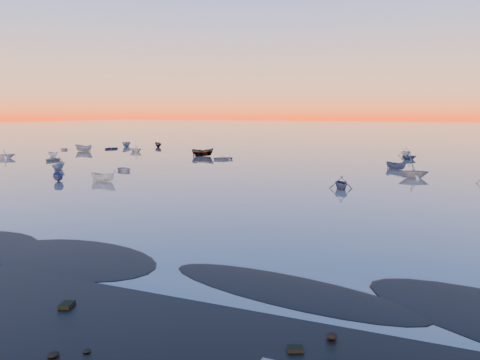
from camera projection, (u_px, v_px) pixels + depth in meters
The scene contains 6 objects.
ground at pixel (346, 147), 121.01m from camera, with size 600.00×600.00×0.00m, color #655C54.
mud_lobes at pixel (43, 259), 29.14m from camera, with size 140.00×6.00×0.07m, color black, non-canonical shape.
moored_fleet at pixel (293, 166), 78.26m from camera, with size 124.00×58.00×1.20m, color silver, non-canonical shape.
boat_near_left at pixel (124, 171), 72.23m from camera, with size 3.72×1.55×0.93m, color silver.
boat_near_center at pixel (103, 181), 61.63m from camera, with size 3.53×1.49×1.22m, color silver.
boat_near_right at pixel (341, 189), 55.63m from camera, with size 3.50×1.58×1.23m, color #334062.
Camera 1 is at (22.35, -22.01, 9.18)m, focal length 35.00 mm.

